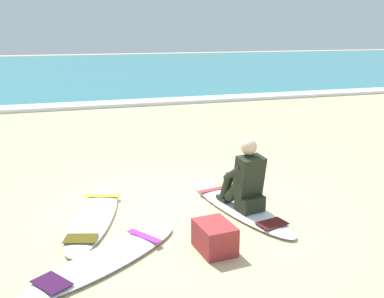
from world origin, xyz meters
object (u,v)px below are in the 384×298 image
Objects in this scene: surfer_seated at (245,181)px; surfboard_spare_far at (94,216)px; beach_bag at (215,237)px; surfboard_spare_near at (106,259)px; surfboard_main at (238,206)px.

surfer_seated is 0.42× the size of surfboard_spare_far.
surfboard_spare_near is at bearing 174.07° from beach_bag.
surfboard_main is 1.03× the size of surfboard_spare_far.
surfboard_spare_near is (-1.89, -0.87, 0.00)m from surfboard_main.
surfboard_spare_near is 0.89× the size of surfboard_spare_far.
surfboard_spare_far is (-1.94, 0.41, -0.40)m from surfer_seated.
beach_bag reaches higher than surfboard_spare_near.
surfboard_main and surfboard_spare_far have the same top height.
surfboard_main is at bearing 24.76° from surfboard_spare_near.
surfboard_main is 1.93m from surfboard_spare_far.
surfer_seated reaches higher than beach_bag.
beach_bag is at bearing -125.93° from surfboard_main.
surfer_seated is at bearing -77.78° from surfboard_main.
surfboard_spare_far is 4.67× the size of beach_bag.
surfer_seated is 2.10m from surfboard_spare_near.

